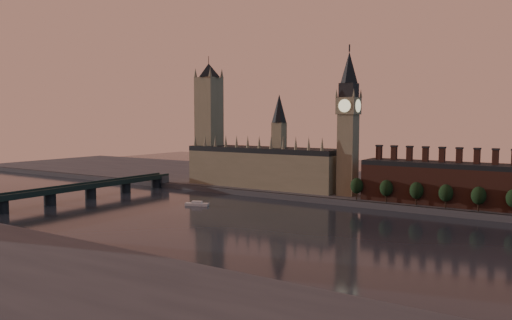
{
  "coord_description": "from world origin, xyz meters",
  "views": [
    {
      "loc": [
        148.87,
        -223.83,
        59.18
      ],
      "look_at": [
        -32.63,
        55.0,
        31.38
      ],
      "focal_mm": 35.0,
      "sensor_mm": 36.0,
      "label": 1
    }
  ],
  "objects_px": {
    "big_ben": "(348,122)",
    "river_boat": "(197,204)",
    "westminster_bridge": "(68,191)",
    "victoria_tower": "(209,119)"
  },
  "relations": [
    {
      "from": "westminster_bridge",
      "to": "river_boat",
      "type": "relative_size",
      "value": 12.11
    },
    {
      "from": "victoria_tower",
      "to": "river_boat",
      "type": "xyz_separation_m",
      "value": [
        52.39,
        -79.92,
        -57.87
      ]
    },
    {
      "from": "victoria_tower",
      "to": "river_boat",
      "type": "relative_size",
      "value": 6.54
    },
    {
      "from": "big_ben",
      "to": "river_boat",
      "type": "height_order",
      "value": "big_ben"
    },
    {
      "from": "westminster_bridge",
      "to": "big_ben",
      "type": "bearing_deg",
      "value": 34.33
    },
    {
      "from": "big_ben",
      "to": "river_boat",
      "type": "bearing_deg",
      "value": -136.01
    },
    {
      "from": "westminster_bridge",
      "to": "victoria_tower",
      "type": "bearing_deg",
      "value": 73.44
    },
    {
      "from": "victoria_tower",
      "to": "river_boat",
      "type": "height_order",
      "value": "victoria_tower"
    },
    {
      "from": "big_ben",
      "to": "river_boat",
      "type": "relative_size",
      "value": 6.48
    },
    {
      "from": "victoria_tower",
      "to": "big_ben",
      "type": "bearing_deg",
      "value": -2.2
    }
  ]
}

